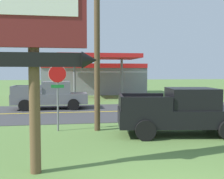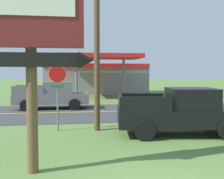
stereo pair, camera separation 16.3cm
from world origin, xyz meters
The scene contains 8 objects.
road_asphalt centered at (0.00, 13.00, 0.01)m, with size 140.00×8.00×0.02m, color #3D3D3F.
road_centre_line centered at (0.00, 13.00, 0.02)m, with size 126.00×0.20×0.01m, color gold.
motel_sign centered at (-2.84, 2.27, 3.83)m, with size 2.94×0.54×5.79m.
stop_sign centered at (-2.52, 7.50, 2.03)m, with size 0.80×0.08×2.95m.
utility_pole centered at (-0.78, 7.35, 4.81)m, with size 1.92×0.26×9.01m.
gas_station centered at (0.95, 28.43, 1.94)m, with size 12.00×11.50×4.40m.
pickup_black_parked_on_lawn centered at (2.65, 5.94, 0.96)m, with size 5.42×2.76×1.96m.
pickup_grey_on_road centered at (-3.27, 15.00, 0.96)m, with size 5.20×2.24×1.96m.
Camera 1 is at (-2.03, -4.83, 2.63)m, focal length 43.93 mm.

